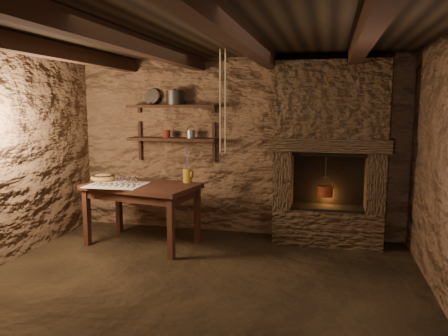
% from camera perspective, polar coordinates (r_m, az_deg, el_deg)
% --- Properties ---
extents(floor, '(4.50, 4.50, 0.00)m').
position_cam_1_polar(floor, '(4.40, -4.19, -15.40)').
color(floor, black).
rests_on(floor, ground).
extents(back_wall, '(4.50, 0.04, 2.40)m').
position_cam_1_polar(back_wall, '(6.00, 1.54, 2.80)').
color(back_wall, brown).
rests_on(back_wall, floor).
extents(front_wall, '(4.50, 0.04, 2.40)m').
position_cam_1_polar(front_wall, '(2.29, -20.07, -6.38)').
color(front_wall, brown).
rests_on(front_wall, floor).
extents(ceiling, '(4.50, 4.00, 0.04)m').
position_cam_1_polar(ceiling, '(4.09, -4.55, 17.18)').
color(ceiling, black).
rests_on(ceiling, back_wall).
extents(beam_far_left, '(0.14, 3.95, 0.16)m').
position_cam_1_polar(beam_far_left, '(4.75, -22.56, 14.23)').
color(beam_far_left, black).
rests_on(beam_far_left, ceiling).
extents(beam_mid_left, '(0.14, 3.95, 0.16)m').
position_cam_1_polar(beam_mid_left, '(4.25, -11.20, 15.47)').
color(beam_mid_left, black).
rests_on(beam_mid_left, ceiling).
extents(beam_mid_right, '(0.14, 3.95, 0.16)m').
position_cam_1_polar(beam_mid_right, '(3.95, 2.66, 16.20)').
color(beam_mid_right, black).
rests_on(beam_mid_right, ceiling).
extents(beam_far_right, '(0.14, 3.95, 0.16)m').
position_cam_1_polar(beam_far_right, '(3.89, 17.89, 15.96)').
color(beam_far_right, black).
rests_on(beam_far_right, ceiling).
extents(shelf_lower, '(1.25, 0.30, 0.04)m').
position_cam_1_polar(shelf_lower, '(6.07, -6.67, 3.76)').
color(shelf_lower, black).
rests_on(shelf_lower, back_wall).
extents(shelf_upper, '(1.25, 0.30, 0.04)m').
position_cam_1_polar(shelf_upper, '(6.05, -6.74, 8.02)').
color(shelf_upper, black).
rests_on(shelf_upper, back_wall).
extents(hearth, '(1.43, 0.51, 2.30)m').
position_cam_1_polar(hearth, '(5.63, 13.58, 2.51)').
color(hearth, '#37281B').
rests_on(hearth, floor).
extents(work_table, '(1.49, 1.02, 0.78)m').
position_cam_1_polar(work_table, '(5.64, -10.62, -5.70)').
color(work_table, black).
rests_on(work_table, floor).
extents(linen_cloth, '(0.70, 0.57, 0.01)m').
position_cam_1_polar(linen_cloth, '(5.57, -13.83, -2.15)').
color(linen_cloth, beige).
rests_on(linen_cloth, work_table).
extents(pewter_cutlery_row, '(0.58, 0.23, 0.01)m').
position_cam_1_polar(pewter_cutlery_row, '(5.55, -13.94, -2.08)').
color(pewter_cutlery_row, gray).
rests_on(pewter_cutlery_row, linen_cloth).
extents(drinking_glasses, '(0.22, 0.07, 0.09)m').
position_cam_1_polar(drinking_glasses, '(5.66, -13.03, -1.45)').
color(drinking_glasses, white).
rests_on(drinking_glasses, linen_cloth).
extents(stoneware_jug, '(0.13, 0.12, 0.41)m').
position_cam_1_polar(stoneware_jug, '(5.59, -4.77, -0.11)').
color(stoneware_jug, olive).
rests_on(stoneware_jug, work_table).
extents(wooden_bowl, '(0.40, 0.40, 0.12)m').
position_cam_1_polar(wooden_bowl, '(5.91, -15.49, -1.29)').
color(wooden_bowl, '#9E7744').
rests_on(wooden_bowl, work_table).
extents(iron_stockpot, '(0.26, 0.26, 0.17)m').
position_cam_1_polar(iron_stockpot, '(6.04, -6.46, 9.02)').
color(iron_stockpot, '#292725').
rests_on(iron_stockpot, shelf_upper).
extents(tin_pan, '(0.24, 0.14, 0.23)m').
position_cam_1_polar(tin_pan, '(6.27, -9.37, 9.19)').
color(tin_pan, gray).
rests_on(tin_pan, shelf_upper).
extents(small_kettle, '(0.18, 0.15, 0.16)m').
position_cam_1_polar(small_kettle, '(5.98, -4.37, 4.44)').
color(small_kettle, gray).
rests_on(small_kettle, shelf_lower).
extents(rusty_tin, '(0.13, 0.13, 0.10)m').
position_cam_1_polar(rusty_tin, '(6.10, -7.52, 4.44)').
color(rusty_tin, '#551A11').
rests_on(rusty_tin, shelf_lower).
extents(red_pot, '(0.21, 0.21, 0.54)m').
position_cam_1_polar(red_pot, '(5.66, 13.07, -2.86)').
color(red_pot, maroon).
rests_on(red_pot, hearth).
extents(hanging_ropes, '(0.08, 0.08, 1.20)m').
position_cam_1_polar(hanging_ropes, '(5.03, -0.16, 8.63)').
color(hanging_ropes, beige).
rests_on(hanging_ropes, ceiling).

